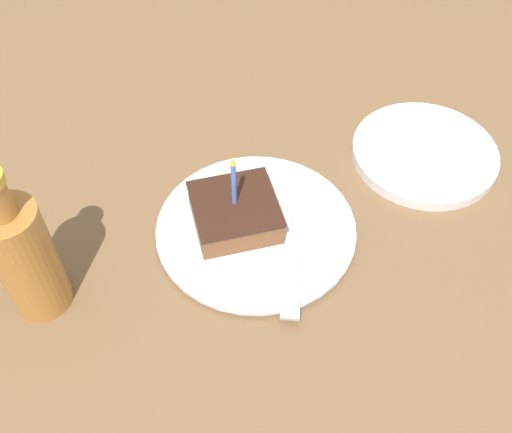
{
  "coord_description": "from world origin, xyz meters",
  "views": [
    {
      "loc": [
        0.49,
        -0.1,
        0.65
      ],
      "look_at": [
        -0.01,
        0.03,
        0.03
      ],
      "focal_mm": 42.0,
      "sensor_mm": 36.0,
      "label": 1
    }
  ],
  "objects": [
    {
      "name": "plate",
      "position": [
        -0.01,
        0.03,
        0.01
      ],
      "size": [
        0.27,
        0.27,
        0.01
      ],
      "color": "silver",
      "rests_on": "ground_plane"
    },
    {
      "name": "cake_slice",
      "position": [
        -0.02,
        0.0,
        0.03
      ],
      "size": [
        0.11,
        0.11,
        0.12
      ],
      "color": "brown",
      "rests_on": "plate"
    },
    {
      "name": "bottle",
      "position": [
        0.03,
        -0.26,
        0.09
      ],
      "size": [
        0.07,
        0.07,
        0.22
      ],
      "color": "#B27233",
      "rests_on": "ground_plane"
    },
    {
      "name": "fork",
      "position": [
        0.08,
        0.05,
        0.02
      ],
      "size": [
        0.16,
        0.07,
        0.0
      ],
      "color": "#B2B2B7",
      "rests_on": "plate"
    },
    {
      "name": "side_plate",
      "position": [
        -0.09,
        0.31,
        0.01
      ],
      "size": [
        0.22,
        0.22,
        0.02
      ],
      "color": "silver",
      "rests_on": "ground_plane"
    },
    {
      "name": "ground_plane",
      "position": [
        0.0,
        0.0,
        -0.02
      ],
      "size": [
        2.4,
        2.4,
        0.04
      ],
      "color": "brown",
      "rests_on": "ground"
    }
  ]
}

